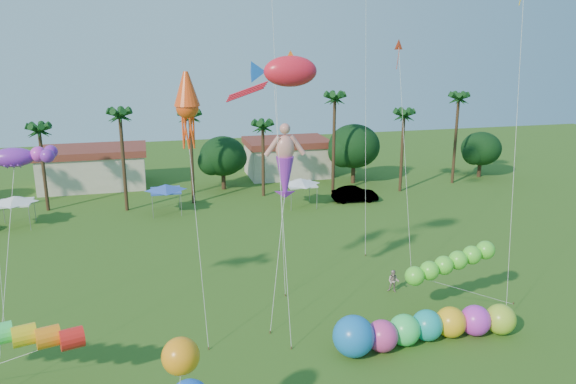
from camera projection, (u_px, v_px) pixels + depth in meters
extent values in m
cylinder|color=#3A2819|center=(44.00, 171.00, 57.53)|extent=(0.36, 0.36, 8.50)
cylinder|color=#3A2819|center=(124.00, 164.00, 57.36)|extent=(0.36, 0.36, 10.00)
cylinder|color=#3A2819|center=(192.00, 160.00, 60.03)|extent=(0.36, 0.36, 9.50)
cylinder|color=#3A2819|center=(263.00, 161.00, 63.07)|extent=(0.36, 0.36, 8.00)
cylinder|color=#3A2819|center=(334.00, 147.00, 63.64)|extent=(0.36, 0.36, 11.00)
cylinder|color=#3A2819|center=(402.00, 154.00, 64.87)|extent=(0.36, 0.36, 9.00)
cylinder|color=#3A2819|center=(455.00, 141.00, 68.45)|extent=(0.36, 0.36, 10.50)
sphere|color=#113814|center=(223.00, 156.00, 65.85)|extent=(5.46, 5.46, 5.46)
sphere|color=#113814|center=(354.00, 146.00, 68.55)|extent=(6.30, 6.30, 6.30)
sphere|color=#113814|center=(481.00, 149.00, 71.91)|extent=(5.04, 5.04, 5.04)
cube|color=beige|center=(94.00, 171.00, 67.49)|extent=(12.00, 7.00, 4.00)
cube|color=beige|center=(287.00, 160.00, 73.20)|extent=(10.00, 7.00, 4.00)
pyramid|color=white|center=(14.00, 199.00, 52.78)|extent=(3.00, 3.00, 0.60)
pyramid|color=blue|center=(166.00, 187.00, 57.04)|extent=(3.00, 3.00, 0.60)
pyramid|color=white|center=(301.00, 181.00, 59.44)|extent=(3.00, 3.00, 0.60)
imported|color=#4C4C54|center=(355.00, 194.00, 61.62)|extent=(5.10, 2.13, 1.64)
imported|color=#A98F8D|center=(393.00, 281.00, 39.57)|extent=(1.00, 0.95, 1.62)
sphere|color=#DA398E|center=(382.00, 336.00, 32.06)|extent=(1.86, 1.86, 1.86)
sphere|color=#37EC65|center=(404.00, 330.00, 32.71)|extent=(1.86, 1.86, 1.86)
sphere|color=#17A3A4|center=(427.00, 325.00, 33.25)|extent=(1.86, 1.86, 1.86)
sphere|color=yellow|center=(451.00, 322.00, 33.61)|extent=(1.86, 1.86, 1.86)
sphere|color=#D132D4|center=(475.00, 320.00, 33.82)|extent=(1.86, 1.86, 1.86)
sphere|color=#A9D12E|center=(500.00, 319.00, 33.97)|extent=(1.86, 1.86, 1.86)
sphere|color=blue|center=(354.00, 336.00, 31.52)|extent=(2.44, 2.44, 2.38)
cylinder|color=red|center=(29.00, 344.00, 27.14)|extent=(7.87, 1.76, 1.06)
ellipsoid|color=#59E332|center=(415.00, 276.00, 35.54)|extent=(6.76, 3.17, 1.46)
cylinder|color=silver|center=(466.00, 291.00, 36.73)|extent=(7.41, 0.17, 2.83)
cylinder|color=brown|center=(513.00, 303.00, 37.89)|extent=(0.08, 0.08, 0.16)
sphere|color=orange|center=(181.00, 356.00, 22.43)|extent=(1.62, 1.62, 1.54)
cylinder|color=silver|center=(278.00, 249.00, 34.67)|extent=(1.82, 3.39, 9.61)
cylinder|color=brown|center=(270.00, 332.00, 34.14)|extent=(0.08, 0.08, 0.16)
ellipsoid|color=red|center=(290.00, 71.00, 33.49)|extent=(5.00, 1.90, 2.05)
cylinder|color=silver|center=(291.00, 208.00, 32.96)|extent=(1.29, 5.21, 15.47)
cylinder|color=brown|center=(291.00, 348.00, 32.41)|extent=(0.08, 0.08, 0.16)
cylinder|color=silver|center=(276.00, 89.00, 37.88)|extent=(0.11, 5.37, 28.11)
cylinder|color=brown|center=(285.00, 295.00, 39.07)|extent=(0.08, 0.08, 0.16)
cone|color=#F74814|center=(187.00, 107.00, 32.04)|extent=(1.54, 1.54, 4.21)
cylinder|color=silver|center=(198.00, 229.00, 32.21)|extent=(0.34, 3.56, 13.56)
cylinder|color=brown|center=(209.00, 348.00, 32.37)|extent=(0.08, 0.08, 0.16)
ellipsoid|color=purple|center=(13.00, 157.00, 29.87)|extent=(3.91, 2.25, 1.50)
cylinder|color=silver|center=(5.00, 274.00, 28.99)|extent=(1.18, 4.80, 11.24)
cone|color=red|center=(399.00, 46.00, 42.09)|extent=(1.04, 0.58, 1.04)
cylinder|color=silver|center=(405.00, 161.00, 42.25)|extent=(0.08, 4.41, 16.81)
cylinder|color=brown|center=(412.00, 275.00, 42.39)|extent=(0.08, 0.08, 0.16)
cylinder|color=silver|center=(515.00, 151.00, 34.24)|extent=(1.03, 3.15, 21.38)
cylinder|color=brown|center=(506.00, 321.00, 35.47)|extent=(0.08, 0.08, 0.16)
cylinder|color=brown|center=(5.00, 332.00, 34.22)|extent=(0.08, 0.08, 0.16)
cylinder|color=silver|center=(366.00, 66.00, 44.60)|extent=(0.80, 4.73, 30.46)
cylinder|color=brown|center=(365.00, 255.00, 46.31)|extent=(0.08, 0.08, 0.16)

